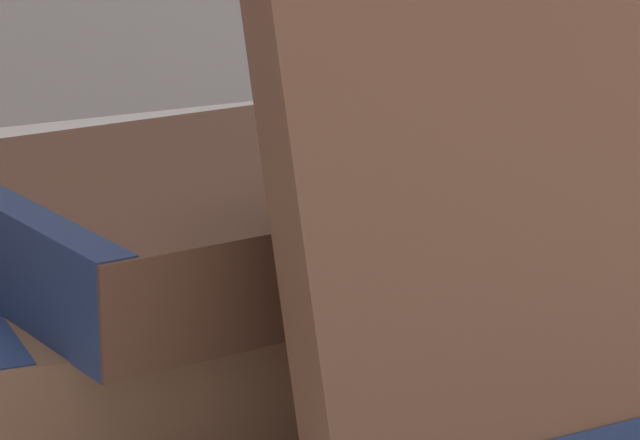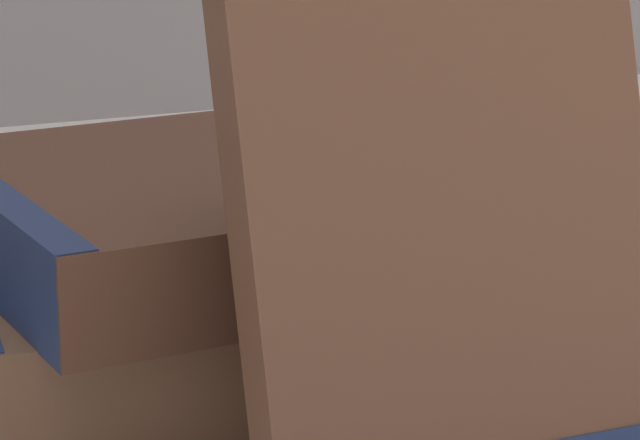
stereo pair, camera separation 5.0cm
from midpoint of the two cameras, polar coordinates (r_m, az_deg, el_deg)
The scene contains 6 objects.
ground_plane at distance 0.47m, azimuth -4.71°, elevation -6.85°, with size 3.00×3.00×0.00m, color silver.
book_flat_bottom at distance 0.52m, azimuth -3.84°, elevation -2.53°, with size 0.27×0.19×0.04m.
book_flat_top at distance 0.51m, azimuth -3.27°, elevation 0.83°, with size 0.26×0.18×0.03m.
book_leaning_front at distance 0.40m, azimuth 2.53°, elevation 0.14°, with size 0.12×0.06×0.16m.
pocket_watch at distance 0.51m, azimuth 4.79°, elevation 3.09°, with size 0.05×0.06×0.01m.
reading_glasses at distance 0.65m, azimuth -12.09°, elevation -0.53°, with size 0.11×0.05×0.00m.
Camera 1 is at (-0.20, -0.39, 0.18)m, focal length 85.00 mm.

